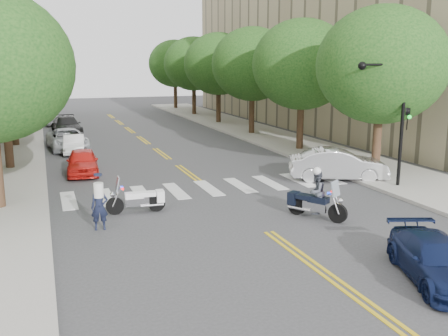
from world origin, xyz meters
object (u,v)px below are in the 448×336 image
sedan_blue (436,260)px  motorcycle_parked (141,200)px  motorcycle_police (315,196)px  officer_standing (100,207)px  convertible (338,164)px

sedan_blue → motorcycle_parked: bearing=144.3°
motorcycle_police → sedan_blue: 5.91m
officer_standing → motorcycle_police: bearing=-5.1°
motorcycle_police → convertible: 6.56m
motorcycle_parked → sedan_blue: 10.76m
officer_standing → sedan_blue: size_ratio=0.40×
motorcycle_parked → officer_standing: bearing=134.5°
motorcycle_parked → sedan_blue: motorcycle_parked is taller
officer_standing → motorcycle_parked: bearing=46.9°
motorcycle_police → sedan_blue: size_ratio=0.54×
motorcycle_police → motorcycle_parked: (-5.92, 2.93, -0.36)m
convertible → sedan_blue: (-4.00, -10.91, -0.20)m
convertible → sedan_blue: size_ratio=1.18×
motorcycle_parked → officer_standing: (-1.72, -1.53, 0.29)m
motorcycle_parked → officer_standing: size_ratio=1.42×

